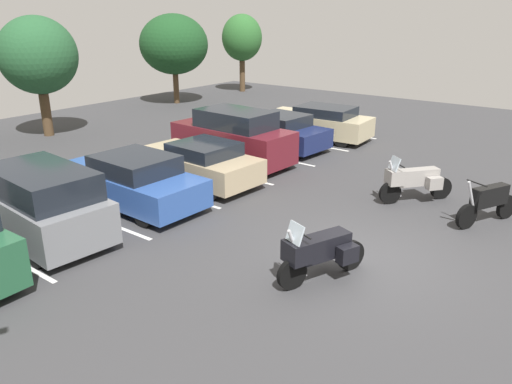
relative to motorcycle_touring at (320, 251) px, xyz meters
The scene contains 14 objects.
ground 1.58m from the motorcycle_touring, 11.18° to the right, with size 44.00×44.00×0.10m, color #38383A.
motorcycle_touring is the anchor object (origin of this frame).
motorcycle_second 5.69m from the motorcycle_touring, ahead, with size 1.91×1.55×1.41m.
motorcycle_third 5.64m from the motorcycle_touring, 20.70° to the right, with size 2.03×1.06×1.31m.
parking_stripes 6.79m from the motorcycle_touring, 85.92° to the left, with size 23.62×4.88×0.01m.
car_grey 6.95m from the motorcycle_touring, 109.80° to the left, with size 2.20×4.55×1.85m.
car_blue 6.62m from the motorcycle_touring, 85.43° to the left, with size 2.09×4.85×1.51m.
car_tan 7.06m from the motorcycle_touring, 64.07° to the left, with size 2.15×4.40×1.40m.
car_maroon 8.90m from the motorcycle_touring, 51.37° to the left, with size 2.03×4.77×1.99m.
car_navy 10.80m from the motorcycle_touring, 40.14° to the left, with size 2.30×4.63×1.43m.
car_champagne 12.50m from the motorcycle_touring, 30.76° to the left, with size 2.13×4.75×1.45m.
tree_center 17.09m from the motorcycle_touring, 76.86° to the left, with size 3.34×3.34×5.18m.
tree_left 22.51m from the motorcycle_touring, 53.38° to the left, with size 4.02×4.02×5.20m.
tree_center_left 26.51m from the motorcycle_touring, 42.30° to the left, with size 2.72×2.72×5.15m.
Camera 1 is at (-9.56, -4.33, 5.33)m, focal length 35.21 mm.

